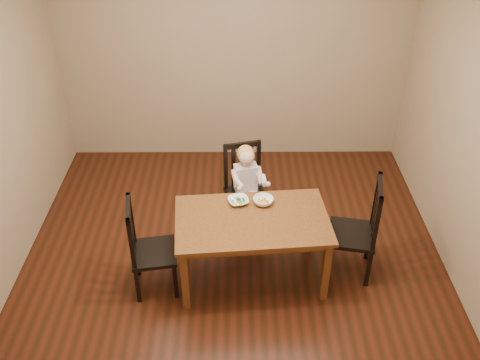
{
  "coord_description": "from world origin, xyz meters",
  "views": [
    {
      "loc": [
        0.04,
        -3.8,
        3.53
      ],
      "look_at": [
        0.06,
        0.25,
        0.76
      ],
      "focal_mm": 40.0,
      "sensor_mm": 36.0,
      "label": 1
    }
  ],
  "objects_px": {
    "bowl_peas": "(238,201)",
    "chair_left": "(148,249)",
    "dining_table": "(252,226)",
    "chair_child": "(245,189)",
    "bowl_veg": "(263,201)",
    "toddler": "(246,181)",
    "chair_right": "(358,230)"
  },
  "relations": [
    {
      "from": "chair_left",
      "to": "chair_right",
      "type": "height_order",
      "value": "chair_right"
    },
    {
      "from": "chair_left",
      "to": "toddler",
      "type": "bearing_deg",
      "value": 125.5
    },
    {
      "from": "dining_table",
      "to": "bowl_peas",
      "type": "height_order",
      "value": "bowl_peas"
    },
    {
      "from": "toddler",
      "to": "bowl_peas",
      "type": "bearing_deg",
      "value": 67.26
    },
    {
      "from": "toddler",
      "to": "bowl_veg",
      "type": "bearing_deg",
      "value": 92.3
    },
    {
      "from": "dining_table",
      "to": "bowl_peas",
      "type": "relative_size",
      "value": 7.66
    },
    {
      "from": "chair_child",
      "to": "chair_left",
      "type": "height_order",
      "value": "chair_left"
    },
    {
      "from": "bowl_peas",
      "to": "chair_left",
      "type": "bearing_deg",
      "value": -155.28
    },
    {
      "from": "chair_left",
      "to": "bowl_peas",
      "type": "bearing_deg",
      "value": 105.51
    },
    {
      "from": "dining_table",
      "to": "toddler",
      "type": "height_order",
      "value": "toddler"
    },
    {
      "from": "chair_left",
      "to": "dining_table",
      "type": "bearing_deg",
      "value": 89.07
    },
    {
      "from": "dining_table",
      "to": "chair_child",
      "type": "height_order",
      "value": "chair_child"
    },
    {
      "from": "chair_left",
      "to": "bowl_veg",
      "type": "height_order",
      "value": "chair_left"
    },
    {
      "from": "dining_table",
      "to": "chair_child",
      "type": "bearing_deg",
      "value": 93.86
    },
    {
      "from": "chair_child",
      "to": "toddler",
      "type": "relative_size",
      "value": 1.8
    },
    {
      "from": "bowl_veg",
      "to": "bowl_peas",
      "type": "bearing_deg",
      "value": 177.99
    },
    {
      "from": "chair_left",
      "to": "bowl_veg",
      "type": "bearing_deg",
      "value": 100.13
    },
    {
      "from": "chair_right",
      "to": "bowl_peas",
      "type": "distance_m",
      "value": 1.1
    },
    {
      "from": "dining_table",
      "to": "chair_child",
      "type": "distance_m",
      "value": 0.78
    },
    {
      "from": "bowl_peas",
      "to": "bowl_veg",
      "type": "height_order",
      "value": "bowl_veg"
    },
    {
      "from": "bowl_peas",
      "to": "dining_table",
      "type": "bearing_deg",
      "value": -62.58
    },
    {
      "from": "dining_table",
      "to": "toddler",
      "type": "distance_m",
      "value": 0.72
    },
    {
      "from": "dining_table",
      "to": "chair_left",
      "type": "xyz_separation_m",
      "value": [
        -0.9,
        -0.13,
        -0.14
      ]
    },
    {
      "from": "chair_child",
      "to": "dining_table",
      "type": "bearing_deg",
      "value": 80.14
    },
    {
      "from": "toddler",
      "to": "bowl_veg",
      "type": "xyz_separation_m",
      "value": [
        0.14,
        -0.5,
        0.12
      ]
    },
    {
      "from": "chair_left",
      "to": "bowl_peas",
      "type": "distance_m",
      "value": 0.9
    },
    {
      "from": "dining_table",
      "to": "toddler",
      "type": "bearing_deg",
      "value": 93.24
    },
    {
      "from": "chair_right",
      "to": "toddler",
      "type": "height_order",
      "value": "chair_right"
    },
    {
      "from": "toddler",
      "to": "chair_left",
      "type": "bearing_deg",
      "value": 30.99
    },
    {
      "from": "chair_child",
      "to": "bowl_veg",
      "type": "xyz_separation_m",
      "value": [
        0.15,
        -0.54,
        0.26
      ]
    },
    {
      "from": "bowl_peas",
      "to": "bowl_veg",
      "type": "distance_m",
      "value": 0.22
    },
    {
      "from": "chair_child",
      "to": "toddler",
      "type": "height_order",
      "value": "chair_child"
    }
  ]
}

